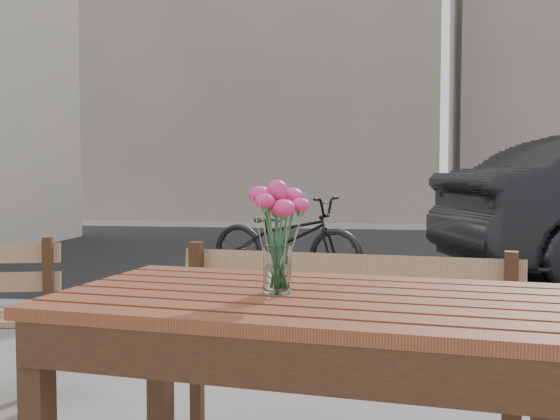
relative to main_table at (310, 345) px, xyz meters
name	(u,v)px	position (x,y,z in m)	size (l,w,h in m)	color
street	(390,280)	(0.24, 5.14, -0.65)	(30.00, 8.12, 0.12)	black
backdrop_buildings	(397,58)	(0.41, 14.47, 2.93)	(15.50, 4.00, 8.00)	gray
main_table	(310,345)	(0.00, 0.00, 0.00)	(1.41, 0.94, 0.81)	maroon
main_bench	(340,330)	(0.02, 0.86, -0.16)	(1.41, 0.56, 0.85)	olive
main_vase	(277,223)	(-0.09, 0.01, 0.32)	(0.16, 0.16, 0.30)	white
bicycle	(286,239)	(-0.79, 5.07, -0.25)	(0.57, 1.64, 0.86)	black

